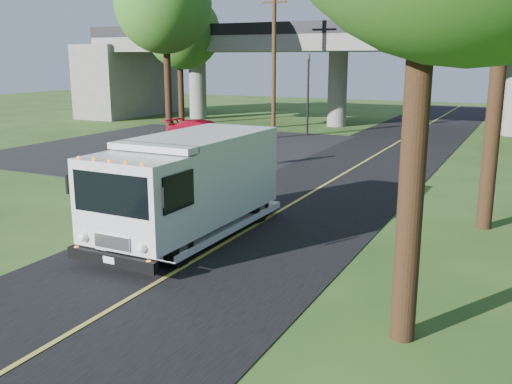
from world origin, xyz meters
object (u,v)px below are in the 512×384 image
Objects in this scene: tree_left_far at (180,23)px; red_sedan at (203,132)px; traffic_signal at (308,86)px; utility_pole at (274,64)px; step_van at (189,183)px; pedestrian at (269,148)px; tree_left_lot at (167,8)px.

red_sedan is at bearing -49.85° from tree_left_far.
traffic_signal is 11.75m from tree_left_far.
utility_pole is at bearing -30.08° from red_sedan.
pedestrian is at bearing 104.62° from step_van.
traffic_signal is 0.53× the size of tree_left_far.
tree_left_lot is at bearing -18.72° from pedestrian.
traffic_signal is at bearing -9.65° from tree_left_far.
pedestrian is at bearing -119.65° from red_sedan.
red_sedan is (6.49, -7.69, -6.76)m from tree_left_far.
utility_pole is 1.90× the size of red_sedan.
tree_left_lot is 2.21× the size of red_sedan.
traffic_signal is 10.01m from tree_left_lot.
utility_pole is 10.45m from tree_left_far.
red_sedan is at bearing 120.96° from step_van.
utility_pole reaches higher than pedestrian.
step_van reaches higher than red_sedan.
pedestrian is (6.40, -4.58, 0.11)m from red_sedan.
traffic_signal is 7.69m from red_sedan.
step_van is at bearing 117.45° from pedestrian.
pedestrian is (2.09, -10.44, -2.40)m from traffic_signal.
tree_left_far is (-3.00, 6.00, -0.45)m from tree_left_lot.
tree_left_far is (-10.79, 1.84, 4.25)m from traffic_signal.
step_van is (12.62, -17.44, -6.35)m from tree_left_lot.
tree_left_far is 1.45× the size of step_van.
red_sedan is at bearing -21.93° from pedestrian.
tree_left_lot reaches higher than traffic_signal.
traffic_signal is at bearing -64.99° from pedestrian.
pedestrian is at bearing -66.95° from utility_pole.
traffic_signal is at bearing 28.11° from tree_left_lot.
tree_left_lot is at bearing 70.09° from red_sedan.
tree_left_far is 28.78m from step_van.
pedestrian is (9.88, -6.27, -7.10)m from tree_left_lot.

